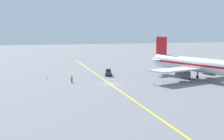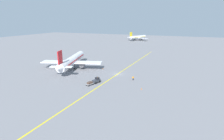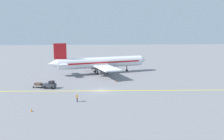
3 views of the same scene
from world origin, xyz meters
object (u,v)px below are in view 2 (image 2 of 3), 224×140
(airplane_at_gate, at_px, (72,61))
(airplane_distant_taxiing, at_px, (138,37))
(baggage_tug_dark, at_px, (96,80))
(traffic_cone_near_nose, at_px, (141,89))
(ground_crew_worker, at_px, (133,78))
(baggage_cart_trailing, at_px, (90,83))
(traffic_cone_mid_apron, at_px, (103,69))

(airplane_at_gate, height_order, airplane_distant_taxiing, airplane_at_gate)
(airplane_distant_taxiing, relative_size, baggage_tug_dark, 9.27)
(airplane_distant_taxiing, height_order, traffic_cone_near_nose, airplane_distant_taxiing)
(airplane_at_gate, distance_m, ground_crew_worker, 31.84)
(baggage_tug_dark, bearing_deg, airplane_distant_taxiing, 98.37)
(airplane_at_gate, xyz_separation_m, baggage_tug_dark, (19.65, -13.42, -2.81))
(baggage_cart_trailing, relative_size, traffic_cone_near_nose, 5.27)
(airplane_at_gate, bearing_deg, baggage_cart_trailing, -41.61)
(traffic_cone_near_nose, bearing_deg, airplane_distant_taxiing, 104.80)
(airplane_at_gate, xyz_separation_m, baggage_cart_trailing, (18.66, -16.57, -2.95))
(baggage_tug_dark, bearing_deg, traffic_cone_near_nose, -0.28)
(baggage_tug_dark, xyz_separation_m, ground_crew_worker, (11.54, 7.66, 0.01))
(airplane_distant_taxiing, bearing_deg, ground_crew_worker, -76.40)
(baggage_cart_trailing, height_order, traffic_cone_near_nose, baggage_cart_trailing)
(airplane_at_gate, xyz_separation_m, airplane_distant_taxiing, (-1.16, 127.98, -0.37))
(baggage_tug_dark, distance_m, traffic_cone_mid_apron, 18.26)
(baggage_tug_dark, relative_size, ground_crew_worker, 1.97)
(airplane_distant_taxiing, height_order, ground_crew_worker, airplane_distant_taxiing)
(baggage_cart_trailing, bearing_deg, airplane_distant_taxiing, 97.81)
(airplane_distant_taxiing, relative_size, traffic_cone_near_nose, 55.78)
(ground_crew_worker, xyz_separation_m, traffic_cone_mid_apron, (-17.18, 9.70, -0.63))
(traffic_cone_mid_apron, bearing_deg, baggage_cart_trailing, -77.22)
(ground_crew_worker, bearing_deg, baggage_tug_dark, -146.41)
(ground_crew_worker, relative_size, traffic_cone_near_nose, 3.05)
(baggage_cart_trailing, bearing_deg, baggage_tug_dark, 72.59)
(ground_crew_worker, height_order, traffic_cone_near_nose, ground_crew_worker)
(traffic_cone_near_nose, bearing_deg, airplane_at_gate, 159.55)
(baggage_cart_trailing, bearing_deg, ground_crew_worker, 40.79)
(airplane_distant_taxiing, bearing_deg, baggage_cart_trailing, -82.19)
(airplane_distant_taxiing, xyz_separation_m, traffic_cone_near_nose, (37.37, -141.49, -3.06))
(baggage_tug_dark, height_order, baggage_cart_trailing, baggage_tug_dark)
(baggage_tug_dark, bearing_deg, ground_crew_worker, 33.59)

